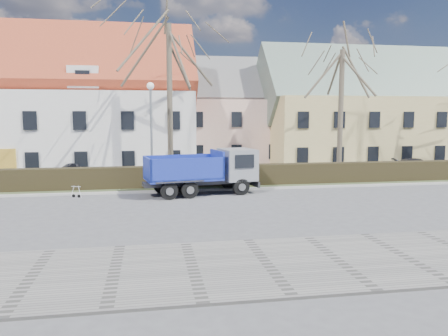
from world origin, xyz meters
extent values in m
plane|color=#4F4F52|center=(0.00, 0.00, 0.00)|extent=(120.00, 120.00, 0.00)
cube|color=gray|center=(0.00, -8.50, 0.04)|extent=(80.00, 5.00, 0.08)
cube|color=#A4A099|center=(0.00, 4.60, 0.06)|extent=(80.00, 0.30, 0.12)
cube|color=#394527|center=(0.00, 6.20, 0.05)|extent=(80.00, 3.00, 0.10)
cube|color=black|center=(0.00, 6.00, 0.65)|extent=(60.00, 0.90, 1.30)
imported|color=#212128|center=(-8.25, 11.41, 0.62)|extent=(3.90, 2.67, 1.23)
imported|color=black|center=(17.28, 10.02, 0.55)|extent=(4.11, 2.67, 1.11)
camera|label=1|loc=(-3.40, -20.72, 4.49)|focal=35.00mm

